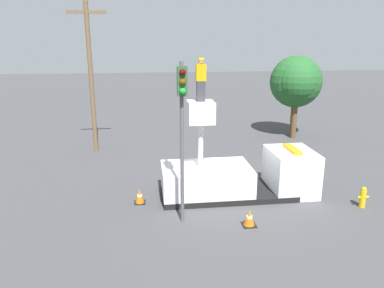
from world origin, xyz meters
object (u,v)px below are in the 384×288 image
(bucket_truck, at_px, (238,176))
(traffic_light_pole, at_px, (182,113))
(tree_left_bg, at_px, (296,82))
(utility_pole, at_px, (91,74))
(fire_hydrant, at_px, (363,197))
(traffic_cone_rear, at_px, (140,196))
(tree_right_bg, at_px, (297,82))
(traffic_cone_curbside, at_px, (249,218))
(worker, at_px, (201,80))

(bucket_truck, relative_size, traffic_light_pole, 1.13)
(bucket_truck, relative_size, tree_left_bg, 1.21)
(utility_pole, bearing_deg, fire_hydrant, -38.95)
(fire_hydrant, relative_size, utility_pole, 0.10)
(fire_hydrant, distance_m, traffic_cone_rear, 9.24)
(bucket_truck, bearing_deg, traffic_cone_rear, -175.19)
(bucket_truck, height_order, tree_left_bg, tree_left_bg)
(traffic_cone_rear, xyz_separation_m, tree_right_bg, (10.51, 9.33, 3.61))
(bucket_truck, relative_size, utility_pole, 0.77)
(traffic_cone_curbside, distance_m, tree_right_bg, 13.95)
(traffic_cone_curbside, bearing_deg, fire_hydrant, 10.39)
(utility_pole, bearing_deg, traffic_cone_rear, -71.25)
(traffic_cone_curbside, bearing_deg, tree_left_bg, 61.88)
(tree_left_bg, height_order, utility_pole, utility_pole)
(traffic_light_pole, distance_m, utility_pole, 10.85)
(bucket_truck, bearing_deg, tree_right_bg, 55.42)
(traffic_cone_rear, bearing_deg, tree_left_bg, 42.65)
(worker, bearing_deg, tree_left_bg, 49.73)
(traffic_cone_rear, relative_size, traffic_cone_curbside, 0.98)
(traffic_cone_rear, bearing_deg, worker, 7.87)
(traffic_light_pole, bearing_deg, utility_pole, 113.55)
(traffic_cone_rear, bearing_deg, tree_right_bg, 41.59)
(bucket_truck, height_order, utility_pole, utility_pole)
(fire_hydrant, bearing_deg, utility_pole, 141.05)
(bucket_truck, bearing_deg, traffic_light_pole, -139.20)
(bucket_truck, bearing_deg, fire_hydrant, -22.16)
(traffic_cone_rear, height_order, utility_pole, utility_pole)
(worker, height_order, traffic_cone_curbside, worker)
(utility_pole, bearing_deg, traffic_light_pole, -66.45)
(traffic_cone_rear, xyz_separation_m, tree_left_bg, (10.61, 9.78, 3.53))
(tree_right_bg, distance_m, utility_pole, 13.31)
(worker, height_order, utility_pole, utility_pole)
(fire_hydrant, bearing_deg, traffic_cone_curbside, -169.61)
(fire_hydrant, bearing_deg, traffic_light_pole, -176.98)
(fire_hydrant, xyz_separation_m, tree_right_bg, (1.41, 10.91, 3.46))
(traffic_light_pole, height_order, tree_right_bg, traffic_light_pole)
(traffic_light_pole, distance_m, traffic_cone_rear, 4.67)
(traffic_light_pole, relative_size, tree_left_bg, 1.07)
(traffic_light_pole, height_order, fire_hydrant, traffic_light_pole)
(tree_right_bg, height_order, utility_pole, utility_pole)
(bucket_truck, relative_size, worker, 3.86)
(traffic_light_pole, distance_m, fire_hydrant, 8.38)
(bucket_truck, xyz_separation_m, traffic_light_pole, (-2.71, -2.34, 3.36))
(fire_hydrant, xyz_separation_m, traffic_cone_rear, (-9.10, 1.58, -0.14))
(traffic_cone_curbside, height_order, tree_left_bg, tree_left_bg)
(worker, bearing_deg, traffic_light_pole, -113.44)
(traffic_cone_rear, relative_size, utility_pole, 0.07)
(tree_right_bg, relative_size, utility_pole, 0.62)
(worker, distance_m, tree_right_bg, 11.99)
(bucket_truck, xyz_separation_m, traffic_cone_rear, (-4.33, -0.36, -0.55))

